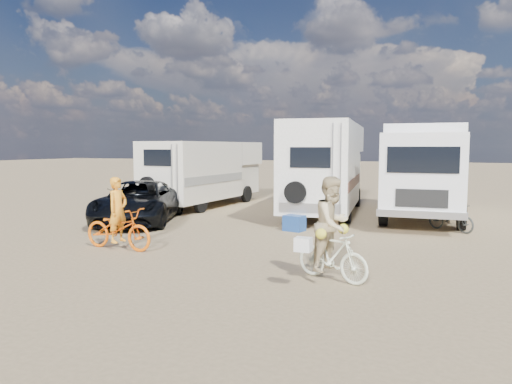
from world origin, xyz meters
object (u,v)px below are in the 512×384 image
at_px(bike_man, 118,229).
at_px(crate, 328,222).
at_px(bike_woman, 332,256).
at_px(bike_parked, 451,218).
at_px(box_truck, 424,172).
at_px(rider_man, 118,217).
at_px(rider_woman, 332,234).
at_px(rv_main, 327,169).
at_px(dark_suv, 139,202).
at_px(cooler, 294,223).
at_px(rv_left, 205,174).

xyz_separation_m(bike_man, crate, (3.95, 4.91, -0.33)).
relative_size(bike_woman, bike_parked, 1.02).
distance_m(box_truck, bike_parked, 2.95).
xyz_separation_m(box_truck, bike_woman, (-1.05, -8.97, -1.14)).
relative_size(bike_woman, rider_man, 0.99).
bearing_deg(crate, rider_man, -128.80).
xyz_separation_m(rider_man, bike_parked, (7.39, 5.75, -0.39)).
xyz_separation_m(bike_man, rider_woman, (5.40, -0.70, 0.37)).
relative_size(box_truck, rider_woman, 4.24).
relative_size(box_truck, bike_parked, 4.92).
bearing_deg(bike_parked, bike_woman, -161.12).
bearing_deg(box_truck, rv_main, 179.10).
bearing_deg(rider_woman, dark_suv, 81.80).
bearing_deg(cooler, rv_left, 153.62).
relative_size(dark_suv, cooler, 8.36).
bearing_deg(rider_woman, bike_parked, 4.94).
xyz_separation_m(box_truck, bike_parked, (0.94, -2.53, -1.21)).
distance_m(bike_man, rider_man, 0.28).
bearing_deg(rider_man, box_truck, -34.79).
bearing_deg(box_truck, cooler, -130.73).
relative_size(box_truck, cooler, 12.82).
height_order(rv_main, rv_left, rv_main).
distance_m(rv_left, box_truck, 8.64).
relative_size(bike_man, bike_parked, 1.27).
height_order(box_truck, rider_man, box_truck).
height_order(rv_main, rider_woman, rv_main).
distance_m(bike_man, cooler, 5.12).
distance_m(box_truck, bike_man, 10.55).
height_order(box_truck, cooler, box_truck).
xyz_separation_m(rv_main, dark_suv, (-5.11, -4.52, -0.97)).
bearing_deg(rider_woman, rv_left, 61.90).
height_order(rider_woman, cooler, rider_woman).
bearing_deg(box_truck, bike_woman, -99.32).
xyz_separation_m(bike_parked, crate, (-3.44, -0.84, -0.22)).
xyz_separation_m(rv_main, cooler, (0.09, -4.13, -1.42)).
distance_m(bike_parked, crate, 3.55).
xyz_separation_m(bike_man, cooler, (3.14, 4.04, -0.27)).
relative_size(rv_left, cooler, 11.09).
bearing_deg(rv_left, dark_suv, -85.63).
bearing_deg(rv_main, dark_suv, -145.32).
bearing_deg(box_truck, crate, -129.31).
relative_size(box_truck, dark_suv, 1.53).
bearing_deg(bike_woman, bike_parked, 4.94).
bearing_deg(bike_woman, rv_left, 61.90).
distance_m(rider_man, rider_woman, 5.45).
xyz_separation_m(rv_main, crate, (0.90, -3.26, -1.48)).
distance_m(box_truck, dark_suv, 9.73).
relative_size(bike_man, cooler, 3.31).
xyz_separation_m(rv_left, rider_man, (2.18, -8.39, -0.55)).
relative_size(rv_main, cooler, 13.11).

